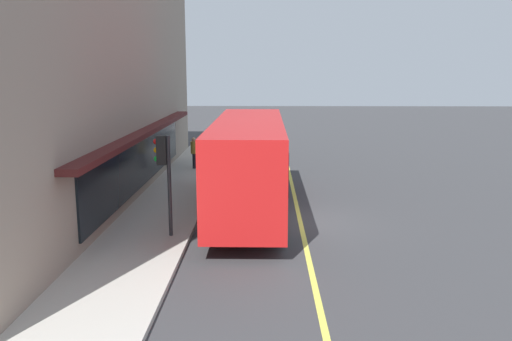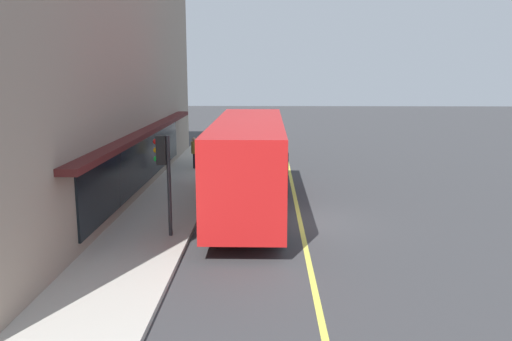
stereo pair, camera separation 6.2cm
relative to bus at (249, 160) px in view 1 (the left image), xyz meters
name	(u,v)px [view 1 (the left image)]	position (x,y,z in m)	size (l,w,h in m)	color
ground	(300,222)	(-1.45, -1.88, -1.99)	(120.00, 120.00, 0.00)	#38383A
sidewalk	(158,219)	(-1.45, 3.21, -1.91)	(80.00, 2.88, 0.15)	#B2ADA3
lane_centre_stripe	(300,222)	(-1.45, -1.88, -1.98)	(36.00, 0.16, 0.01)	#D8D14C
storefront_building	(2,38)	(2.51, 10.25, 4.65)	(26.21, 11.81, 13.28)	gray
bus	(249,160)	(0.00, 0.00, 0.00)	(11.14, 2.63, 3.50)	red
traffic_light	(164,162)	(-3.47, 2.54, 0.55)	(0.30, 0.52, 3.20)	#2D2D33
car_navy	(242,152)	(9.72, 0.72, -1.24)	(4.30, 1.86, 1.52)	navy
pedestrian_at_corner	(194,150)	(7.95, 3.19, -0.84)	(0.34, 0.34, 1.66)	black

